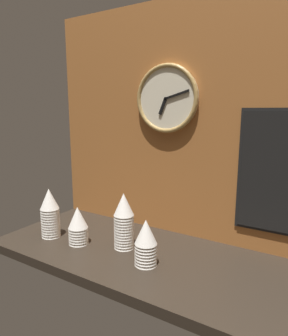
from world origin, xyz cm
name	(u,v)px	position (x,y,z in cm)	size (l,w,h in cm)	color
ground_plane	(177,266)	(0.00, 0.00, -2.00)	(160.00, 56.00, 4.00)	black
wall_tiled_back	(206,123)	(0.00, 26.50, 52.50)	(160.00, 3.00, 105.00)	#A3602D
cup_stack_far_left	(50,213)	(-60.36, -9.25, 11.40)	(8.58, 8.58, 22.79)	white
cup_stack_left	(78,225)	(-43.97, -8.27, 8.38)	(8.58, 8.58, 16.76)	white
cup_stack_center	(146,242)	(-9.20, -8.53, 8.99)	(8.58, 8.58, 17.97)	white
cup_stack_center_left	(124,221)	(-24.56, -1.01, 12.00)	(8.58, 8.58, 24.00)	white
wall_clock	(166,99)	(-17.89, 23.46, 62.78)	(30.48, 2.70, 30.48)	beige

